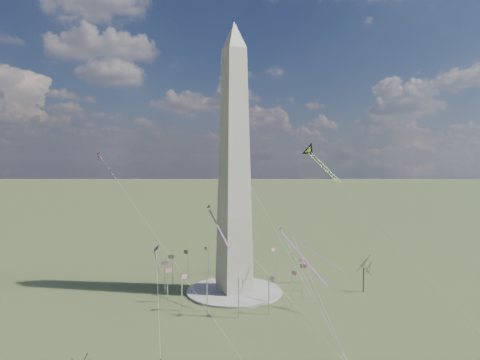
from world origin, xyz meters
name	(u,v)px	position (x,y,z in m)	size (l,w,h in m)	color
ground	(234,292)	(0.00, 0.00, 0.00)	(2000.00, 2000.00, 0.00)	#4F5A2D
plaza	(234,291)	(0.00, 0.00, 0.40)	(36.00, 36.00, 0.80)	#BBB2AB
washington_monument	(234,166)	(0.00, 0.00, 47.95)	(15.56, 15.56, 100.00)	#B6AA99
flagpole_ring	(234,273)	(0.00, 0.00, 7.27)	(54.40, 54.40, 13.00)	silver
tree_near	(364,266)	(44.10, -21.27, 9.85)	(7.90, 7.90, 13.83)	#443729
kite_delta_black	(311,152)	(41.23, 9.49, 53.25)	(7.89, 20.37, 16.66)	black
kite_diamond_purple	(156,252)	(-30.11, -1.02, 18.74)	(2.35, 3.45, 10.19)	navy
kite_streamer_left	(295,247)	(14.81, -18.92, 19.36)	(4.85, 24.10, 16.59)	#F43826
kite_streamer_mid	(217,223)	(-8.09, -2.18, 27.12)	(2.12, 22.76, 15.64)	#F43826
kite_streamer_right	(311,249)	(32.78, -3.49, 13.88)	(18.05, 14.77, 15.14)	#F43826
kite_small_red	(98,154)	(-43.56, 35.74, 52.20)	(1.19, 1.82, 3.97)	red
kite_small_white	(228,145)	(14.75, 38.05, 56.97)	(1.49, 1.38, 4.14)	white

